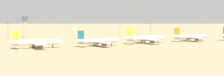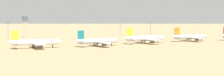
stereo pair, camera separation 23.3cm
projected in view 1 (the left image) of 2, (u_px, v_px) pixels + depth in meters
The scene contains 10 objects.
ground at pixel (91, 45), 334.33m from camera, with size 4000.00×4000.00×0.00m, color tan.
ridge_east at pixel (76, 4), 1520.27m from camera, with size 413.25×327.45×125.11m, color gray.
parked_jet_yellow_2 at pixel (35, 42), 303.76m from camera, with size 42.25×35.92×13.97m.
parked_jet_teal_3 at pixel (97, 41), 320.97m from camera, with size 40.11×33.62×13.27m.
parked_jet_yellow_4 at pixel (145, 38), 350.92m from camera, with size 43.30×36.37×14.31m.
parked_jet_orange_5 at pixel (190, 37), 378.01m from camera, with size 40.79×34.48×13.47m.
control_tower at pixel (25, 25), 439.44m from camera, with size 5.20×5.20×23.74m.
light_pole_west at pixel (120, 30), 460.46m from camera, with size 1.80×0.50×12.59m.
light_pole_mid at pixel (150, 28), 510.63m from camera, with size 1.80×0.50×13.99m.
light_pole_east at pixel (8, 30), 402.78m from camera, with size 1.80×0.50×17.04m.
Camera 1 is at (-146.00, -300.11, 27.22)m, focal length 63.40 mm.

